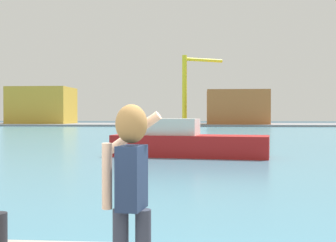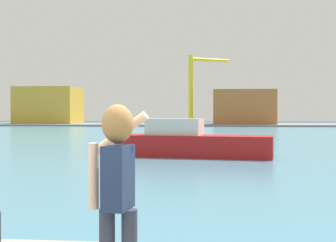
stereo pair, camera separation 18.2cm
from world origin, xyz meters
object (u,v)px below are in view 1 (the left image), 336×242
warehouse_left (42,105)px  warehouse_right (237,107)px  person_photographer (131,181)px  port_crane (189,83)px  boat_moored (187,143)px

warehouse_left → warehouse_right: warehouse_left is taller
person_photographer → warehouse_right: warehouse_right is taller
port_crane → boat_moored: bearing=-88.3°
person_photographer → boat_moored: 20.98m
warehouse_right → port_crane: bearing=177.7°
boat_moored → warehouse_right: (7.97, 68.95, 3.11)m
warehouse_right → port_crane: port_crane is taller
person_photographer → port_crane: port_crane is taller
person_photographer → warehouse_right: bearing=3.8°
person_photographer → boat_moored: person_photographer is taller
boat_moored → port_crane: 69.88m
warehouse_right → port_crane: (-9.99, 0.40, 5.22)m
person_photographer → warehouse_right: 90.26m
person_photographer → port_crane: (-2.28, 90.31, 7.36)m
person_photographer → boat_moored: (-0.26, 20.95, -0.97)m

